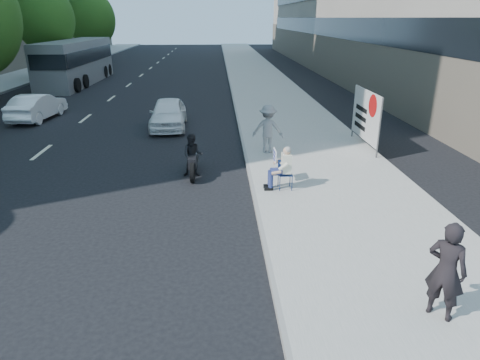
{
  "coord_description": "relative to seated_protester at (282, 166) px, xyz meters",
  "views": [
    {
      "loc": [
        0.43,
        -8.44,
        4.94
      ],
      "look_at": [
        0.99,
        2.05,
        0.95
      ],
      "focal_mm": 32.0,
      "sensor_mm": 36.0,
      "label": 1
    }
  ],
  "objects": [
    {
      "name": "protest_banner",
      "position": [
        3.89,
        4.29,
        0.53
      ],
      "size": [
        0.08,
        3.06,
        2.2
      ],
      "color": "#4C4C4C",
      "rests_on": "near_sidewalk"
    },
    {
      "name": "near_sidewalk",
      "position": [
        1.71,
        16.63,
        -0.8
      ],
      "size": [
        5.0,
        120.0,
        0.15
      ],
      "primitive_type": "cube",
      "color": "gray",
      "rests_on": "ground"
    },
    {
      "name": "tree_far_d",
      "position": [
        -15.99,
        26.63,
        4.01
      ],
      "size": [
        4.8,
        4.8,
        7.65
      ],
      "color": "#382616",
      "rests_on": "ground"
    },
    {
      "name": "bus",
      "position": [
        -12.93,
        23.7,
        0.76
      ],
      "size": [
        2.84,
        12.1,
        3.3
      ],
      "rotation": [
        0.0,
        0.0,
        -0.02
      ],
      "color": "slate",
      "rests_on": "ground"
    },
    {
      "name": "white_sedan_near",
      "position": [
        -4.2,
        8.42,
        -0.18
      ],
      "size": [
        1.78,
        4.11,
        1.38
      ],
      "primitive_type": "imported",
      "rotation": [
        0.0,
        0.0,
        0.04
      ],
      "color": "white",
      "rests_on": "ground"
    },
    {
      "name": "motorcycle",
      "position": [
        -2.69,
        1.68,
        -0.24
      ],
      "size": [
        0.71,
        2.04,
        1.42
      ],
      "rotation": [
        0.0,
        0.0,
        -0.03
      ],
      "color": "black",
      "rests_on": "ground"
    },
    {
      "name": "jogger",
      "position": [
        0.01,
        3.73,
        0.18
      ],
      "size": [
        1.27,
        0.89,
        1.8
      ],
      "primitive_type": "imported",
      "rotation": [
        0.0,
        0.0,
        2.93
      ],
      "color": "gray",
      "rests_on": "near_sidewalk"
    },
    {
      "name": "pedestrian_woman",
      "position": [
        1.87,
        -5.94,
        0.16
      ],
      "size": [
        0.75,
        0.75,
        1.76
      ],
      "primitive_type": "imported",
      "rotation": [
        0.0,
        0.0,
        2.36
      ],
      "color": "black",
      "rests_on": "near_sidewalk"
    },
    {
      "name": "white_sedan_mid",
      "position": [
        -11.13,
        10.59,
        -0.21
      ],
      "size": [
        1.81,
        4.14,
        1.32
      ],
      "primitive_type": "imported",
      "rotation": [
        0.0,
        0.0,
        3.04
      ],
      "color": "white",
      "rests_on": "ground"
    },
    {
      "name": "seated_protester",
      "position": [
        0.0,
        0.0,
        0.0
      ],
      "size": [
        0.83,
        1.12,
        1.31
      ],
      "color": "navy",
      "rests_on": "near_sidewalk"
    },
    {
      "name": "tree_far_e",
      "position": [
        -15.99,
        40.63,
        3.91
      ],
      "size": [
        5.4,
        5.4,
        7.89
      ],
      "color": "#382616",
      "rests_on": "ground"
    },
    {
      "name": "ground",
      "position": [
        -2.29,
        -3.37,
        -0.87
      ],
      "size": [
        160.0,
        160.0,
        0.0
      ],
      "primitive_type": "plane",
      "color": "black",
      "rests_on": "ground"
    }
  ]
}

